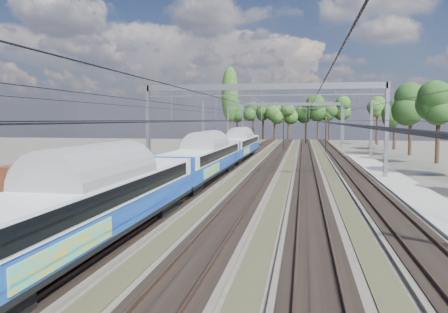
% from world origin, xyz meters
% --- Properties ---
extents(ground, '(220.00, 220.00, 0.00)m').
position_xyz_m(ground, '(0.00, 0.00, 0.00)').
color(ground, '#47423A').
rests_on(ground, ground).
extents(track_bed, '(21.00, 130.00, 0.34)m').
position_xyz_m(track_bed, '(-0.00, 45.00, 0.10)').
color(track_bed, '#47423A').
rests_on(track_bed, ground).
extents(platform, '(3.00, 70.00, 0.30)m').
position_xyz_m(platform, '(12.00, 20.00, 0.15)').
color(platform, gray).
rests_on(platform, ground).
extents(catenary, '(25.65, 130.00, 9.00)m').
position_xyz_m(catenary, '(0.33, 52.69, 6.40)').
color(catenary, slate).
rests_on(catenary, ground).
extents(tree_belt, '(40.04, 99.11, 11.54)m').
position_xyz_m(tree_belt, '(5.55, 92.54, 7.93)').
color(tree_belt, black).
rests_on(tree_belt, ground).
extents(poplar, '(4.40, 4.40, 19.04)m').
position_xyz_m(poplar, '(-14.50, 98.00, 11.89)').
color(poplar, black).
rests_on(poplar, ground).
extents(emu_train, '(3.02, 63.89, 4.42)m').
position_xyz_m(emu_train, '(-4.50, 25.30, 2.60)').
color(emu_train, black).
rests_on(emu_train, ground).
extents(freight_boxcar, '(2.58, 12.46, 3.21)m').
position_xyz_m(freight_boxcar, '(-9.00, 11.97, 1.96)').
color(freight_boxcar, black).
rests_on(freight_boxcar, ground).
extents(worker, '(0.51, 0.66, 1.63)m').
position_xyz_m(worker, '(4.61, 89.11, 0.81)').
color(worker, black).
rests_on(worker, ground).
extents(signal_near, '(0.40, 0.37, 5.95)m').
position_xyz_m(signal_near, '(0.46, 66.73, 3.77)').
color(signal_near, black).
rests_on(signal_near, ground).
extents(signal_far, '(0.41, 0.38, 6.04)m').
position_xyz_m(signal_far, '(7.67, 62.05, 3.82)').
color(signal_far, black).
rests_on(signal_far, ground).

